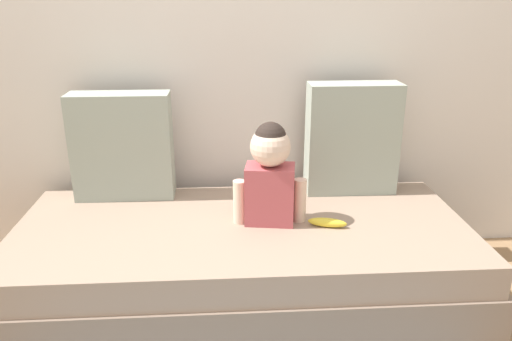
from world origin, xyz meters
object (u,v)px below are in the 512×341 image
object	(u,v)px
throw_pillow_left	(123,146)
banana	(327,222)
toddler	(270,172)
throw_pillow_right	(352,139)
couch	(242,264)

from	to	relation	value
throw_pillow_left	banana	world-z (taller)	throw_pillow_left
toddler	banana	distance (m)	0.34
throw_pillow_right	banana	size ratio (longest dim) A/B	3.27
couch	throw_pillow_left	world-z (taller)	throw_pillow_left
toddler	couch	bearing A→B (deg)	-172.73
throw_pillow_left	toddler	bearing A→B (deg)	-26.33
throw_pillow_right	toddler	bearing A→B (deg)	-142.30
couch	banana	size ratio (longest dim) A/B	12.13
throw_pillow_right	toddler	xyz separation A→B (m)	(-0.44, -0.34, -0.04)
throw_pillow_right	throw_pillow_left	bearing A→B (deg)	180.00
throw_pillow_right	toddler	world-z (taller)	throw_pillow_right
throw_pillow_left	banana	size ratio (longest dim) A/B	3.07
couch	banana	distance (m)	0.44
banana	throw_pillow_right	bearing A→B (deg)	64.60
banana	toddler	bearing A→B (deg)	164.26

